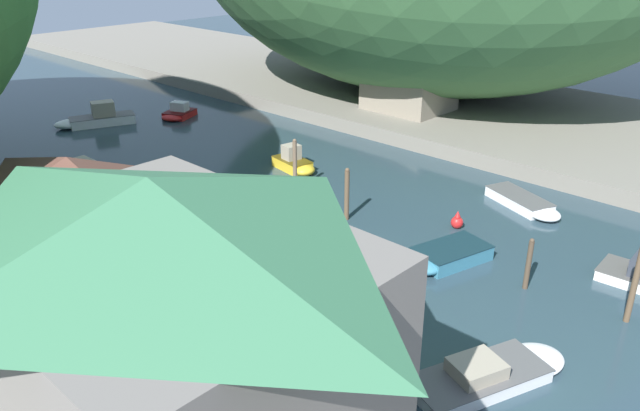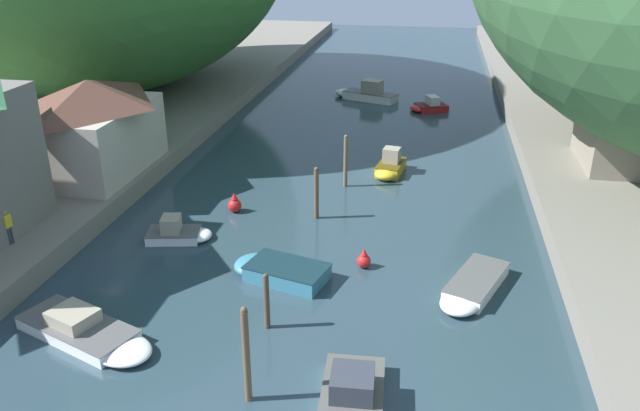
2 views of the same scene
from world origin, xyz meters
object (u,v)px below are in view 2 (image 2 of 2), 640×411
Objects in this scene: boathouse_shed at (93,125)px; channel_buoy_far at (235,204)px; boat_far_right_bank at (390,167)px; boat_small_dinghy at (365,93)px; right_bank_cottage at (632,123)px; person_on_quay at (7,225)px; boat_mid_channel at (277,270)px; boat_white_cruiser at (428,106)px; boat_navy_launch at (179,233)px; boat_moored_right at (351,409)px; boat_open_rowboat at (88,333)px; boat_near_quay at (471,288)px; channel_buoy_near at (364,260)px.

boathouse_shed is 7.88× the size of channel_buoy_far.
boat_far_right_bank is at bearing 17.15° from boathouse_shed.
right_bank_cottage is at bearing -113.21° from boat_small_dinghy.
boat_far_right_bank reaches higher than channel_buoy_far.
boat_mid_channel is at bearing -77.74° from person_on_quay.
boat_white_cruiser is at bearing -95.86° from boat_small_dinghy.
boat_moored_right is (10.18, -10.96, 0.02)m from boat_navy_launch.
boat_navy_launch is at bearing -160.14° from boat_open_rowboat.
boat_mid_channel is (-0.21, -32.84, -0.20)m from boat_small_dinghy.
boat_small_dinghy is at bearing -87.40° from boat_moored_right.
boat_navy_launch is 14.52m from boat_near_quay.
channel_buoy_far is at bearing 52.34° from boat_far_right_bank.
boat_mid_channel is 12.44m from person_on_quay.
boat_small_dinghy reaches higher than boat_near_quay.
boat_white_cruiser is (19.12, 21.28, -3.52)m from boathouse_shed.
boat_open_rowboat is (-14.44, -5.94, 0.04)m from boat_near_quay.
boat_small_dinghy is (-5.83, 2.96, 0.17)m from boat_white_cruiser.
boat_open_rowboat reaches higher than channel_buoy_near.
channel_buoy_near is (9.47, -1.17, 0.01)m from boat_navy_launch.
boat_white_cruiser is 38.12m from boat_moored_right.
boat_moored_right is 4.62× the size of channel_buoy_far.
boat_white_cruiser is 29.91m from boat_near_quay.
boat_white_cruiser reaches higher than boat_mid_channel.
boat_open_rowboat is at bearing -98.73° from channel_buoy_far.
channel_buoy_near is at bearing -73.32° from person_on_quay.
right_bank_cottage is 27.23m from boat_navy_launch.
boat_mid_channel is at bearing 52.30° from boat_navy_launch.
boat_near_quay is at bearing 67.33° from boat_navy_launch.
boat_far_right_bank is at bearing -174.40° from right_bank_cottage.
boathouse_shed is at bearing 157.34° from channel_buoy_near.
boat_navy_launch is at bearing 79.31° from boat_mid_channel.
boat_white_cruiser is at bearing 3.51° from boat_mid_channel.
channel_buoy_far is (1.72, 3.75, 0.07)m from boat_navy_launch.
boat_white_cruiser is 25.44m from channel_buoy_far.
boat_moored_right reaches higher than boat_near_quay.
boat_small_dinghy is at bearing 39.03° from boat_white_cruiser.
person_on_quay is (-18.32, -30.92, 1.67)m from boat_white_cruiser.
boathouse_shed is at bearing 0.63° from boat_near_quay.
channel_buoy_far is 11.32m from person_on_quay.
boat_far_right_bank is at bearing -1.06° from boat_mid_channel.
boat_open_rowboat is at bearing -167.88° from boat_small_dinghy.
channel_buoy_far reaches higher than boat_near_quay.
boat_moored_right is 10.62m from boat_open_rowboat.
boat_far_right_bank is 1.02× the size of boat_navy_launch.
channel_buoy_near is 0.85× the size of channel_buoy_far.
boat_small_dinghy is (-18.02, 17.58, -3.18)m from right_bank_cottage.
right_bank_cottage is at bearing -123.70° from boat_moored_right.
boathouse_shed is at bearing 114.02° from boat_white_cruiser.
boat_small_dinghy is 36.14m from person_on_quay.
boathouse_shed is at bearing 26.75° from boat_far_right_bank.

